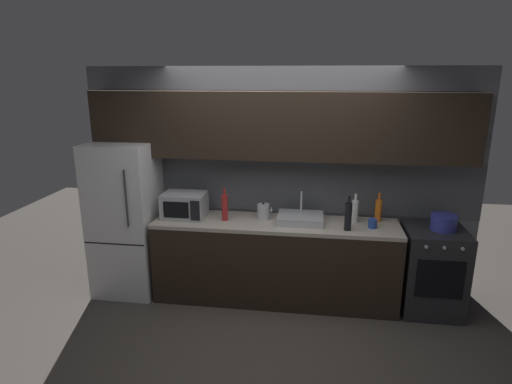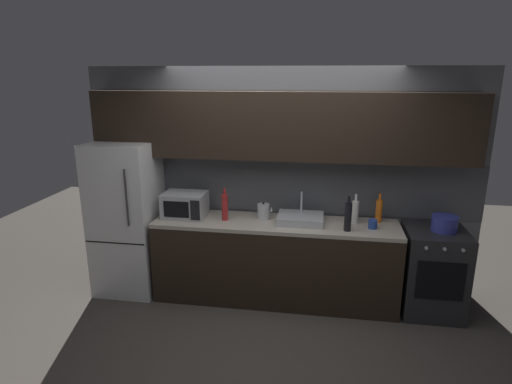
{
  "view_description": "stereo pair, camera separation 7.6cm",
  "coord_description": "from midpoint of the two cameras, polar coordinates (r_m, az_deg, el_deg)",
  "views": [
    {
      "loc": [
        0.39,
        -3.37,
        2.43
      ],
      "look_at": [
        -0.21,
        0.9,
        1.22
      ],
      "focal_mm": 29.91,
      "sensor_mm": 36.0,
      "label": 1
    },
    {
      "loc": [
        0.47,
        -3.36,
        2.43
      ],
      "look_at": [
        -0.21,
        0.9,
        1.22
      ],
      "focal_mm": 29.91,
      "sensor_mm": 36.0,
      "label": 2
    }
  ],
  "objects": [
    {
      "name": "counter_run",
      "position": [
        4.72,
        2.07,
        -9.16
      ],
      "size": [
        2.6,
        0.6,
        0.9
      ],
      "color": "black",
      "rests_on": "ground"
    },
    {
      "name": "mug_blue",
      "position": [
        4.51,
        14.85,
        -4.09
      ],
      "size": [
        0.09,
        0.09,
        0.09
      ],
      "primitive_type": "cylinder",
      "color": "#234299",
      "rests_on": "counter_run"
    },
    {
      "name": "cooking_pot",
      "position": [
        4.68,
        23.37,
        -3.75
      ],
      "size": [
        0.25,
        0.25,
        0.16
      ],
      "color": "#333899",
      "rests_on": "oven_range"
    },
    {
      "name": "oven_range",
      "position": [
        4.85,
        22.01,
        -9.65
      ],
      "size": [
        0.6,
        0.62,
        0.9
      ],
      "color": "#232326",
      "rests_on": "ground"
    },
    {
      "name": "refrigerator",
      "position": [
        5.01,
        -17.39,
        -3.39
      ],
      "size": [
        0.68,
        0.69,
        1.71
      ],
      "color": "white",
      "rests_on": "ground"
    },
    {
      "name": "microwave",
      "position": [
        4.72,
        -9.98,
        -1.76
      ],
      "size": [
        0.46,
        0.35,
        0.27
      ],
      "color": "#A8AAAF",
      "rests_on": "counter_run"
    },
    {
      "name": "back_wall",
      "position": [
        4.66,
        2.59,
        4.76
      ],
      "size": [
        4.34,
        0.44,
        2.5
      ],
      "color": "slate",
      "rests_on": "ground"
    },
    {
      "name": "wine_bottle_orange",
      "position": [
        4.69,
        15.6,
        -2.31
      ],
      "size": [
        0.07,
        0.07,
        0.31
      ],
      "color": "orange",
      "rests_on": "counter_run"
    },
    {
      "name": "kettle",
      "position": [
        4.6,
        0.52,
        -2.62
      ],
      "size": [
        0.17,
        0.13,
        0.19
      ],
      "color": "#B7BABF",
      "rests_on": "counter_run"
    },
    {
      "name": "wine_bottle_red",
      "position": [
        4.56,
        -4.68,
        -2.02
      ],
      "size": [
        0.07,
        0.07,
        0.35
      ],
      "color": "#A82323",
      "rests_on": "counter_run"
    },
    {
      "name": "wine_bottle_dark",
      "position": [
        4.35,
        11.73,
        -3.16
      ],
      "size": [
        0.07,
        0.07,
        0.36
      ],
      "color": "black",
      "rests_on": "counter_run"
    },
    {
      "name": "ground_plane",
      "position": [
        4.17,
        0.62,
        -19.98
      ],
      "size": [
        10.0,
        10.0,
        0.0
      ],
      "primitive_type": "plane",
      "color": "#3D3833"
    },
    {
      "name": "wine_bottle_white",
      "position": [
        4.59,
        12.62,
        -2.49
      ],
      "size": [
        0.07,
        0.07,
        0.31
      ],
      "color": "silver",
      "rests_on": "counter_run"
    },
    {
      "name": "sink_basin",
      "position": [
        4.54,
        5.48,
        -3.52
      ],
      "size": [
        0.48,
        0.38,
        0.3
      ],
      "color": "#ADAFB5",
      "rests_on": "counter_run"
    }
  ]
}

